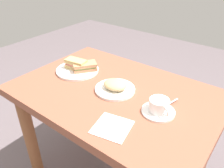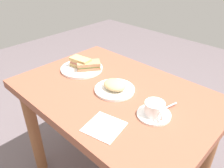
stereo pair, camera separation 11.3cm
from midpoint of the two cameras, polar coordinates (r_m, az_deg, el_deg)
name	(u,v)px [view 1 (the left image)]	position (r m, az deg, el deg)	size (l,w,h in m)	color
dining_table	(115,110)	(1.28, -1.81, -6.76)	(1.09, 0.74, 0.76)	brown
sandwich_plate	(78,70)	(1.42, -11.04, 3.44)	(0.26, 0.26, 0.01)	white
sandwich_front	(76,64)	(1.41, -11.41, 4.90)	(0.14, 0.08, 0.06)	tan
sandwich_back	(85,67)	(1.39, -9.28, 4.35)	(0.15, 0.16, 0.05)	#B87A55
coffee_saucer	(158,111)	(1.06, 8.66, -7.02)	(0.16, 0.16, 0.01)	white
coffee_cup	(159,105)	(1.04, 8.87, -5.43)	(0.11, 0.09, 0.06)	white
spoon	(169,104)	(1.11, 11.55, -4.99)	(0.03, 0.10, 0.01)	silver
side_plate	(115,89)	(1.21, -1.87, -1.28)	(0.22, 0.22, 0.01)	white
side_food_pile	(115,84)	(1.19, -1.89, -0.10)	(0.13, 0.11, 0.04)	tan
napkin	(112,127)	(0.97, -3.35, -11.01)	(0.15, 0.15, 0.00)	white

